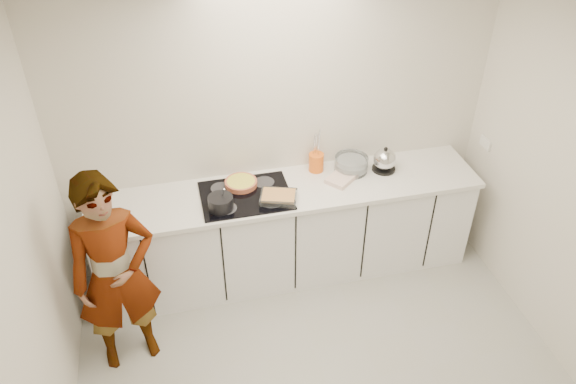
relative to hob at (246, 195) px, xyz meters
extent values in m
cube|color=white|center=(0.35, -1.26, 1.68)|extent=(3.60, 3.20, 0.00)
cube|color=silver|center=(0.35, 0.34, 0.38)|extent=(3.60, 0.00, 2.60)
cube|color=silver|center=(-1.45, -1.26, 0.38)|extent=(0.00, 3.20, 2.60)
cube|color=white|center=(2.14, 0.07, 0.15)|extent=(0.02, 0.15, 0.09)
cube|color=white|center=(0.35, 0.02, -0.48)|extent=(3.20, 0.58, 0.87)
cube|color=white|center=(0.35, 0.02, -0.03)|extent=(3.24, 0.64, 0.04)
cube|color=black|center=(0.00, 0.00, 0.00)|extent=(0.72, 0.54, 0.01)
cylinder|color=#C26040|center=(-0.01, 0.14, 0.03)|extent=(0.32, 0.32, 0.04)
cylinder|color=yellow|center=(-0.01, 0.14, 0.04)|extent=(0.28, 0.28, 0.01)
cylinder|color=black|center=(-0.22, -0.13, 0.06)|extent=(0.24, 0.24, 0.11)
cylinder|color=silver|center=(-0.20, -0.11, 0.11)|extent=(0.05, 0.07, 0.17)
cube|color=silver|center=(0.24, -0.13, 0.03)|extent=(0.34, 0.29, 0.05)
cube|color=#E5AF65|center=(0.24, -0.13, 0.05)|extent=(0.30, 0.25, 0.02)
cylinder|color=silver|center=(0.94, 0.16, 0.06)|extent=(0.30, 0.30, 0.13)
cylinder|color=white|center=(0.94, 0.16, 0.04)|extent=(0.25, 0.25, 0.06)
cube|color=white|center=(0.82, 0.03, 0.01)|extent=(0.31, 0.30, 0.04)
cylinder|color=black|center=(1.22, 0.10, 0.00)|extent=(0.22, 0.22, 0.02)
sphere|color=silver|center=(1.22, 0.10, 0.10)|extent=(0.21, 0.21, 0.19)
sphere|color=black|center=(1.22, 0.10, 0.20)|extent=(0.04, 0.04, 0.03)
cylinder|color=orange|center=(0.65, 0.23, 0.07)|extent=(0.17, 0.17, 0.16)
imported|color=white|center=(-1.03, -0.59, -0.09)|extent=(0.67, 0.51, 1.65)
camera|label=1|loc=(-0.51, -3.61, 2.69)|focal=35.00mm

